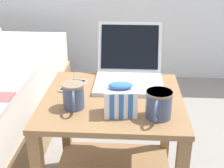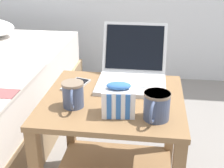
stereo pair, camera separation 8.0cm
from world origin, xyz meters
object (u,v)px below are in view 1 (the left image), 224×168
laptop (129,71)px  cell_phone (73,86)px  mug_front_right (73,95)px  mug_front_left (159,103)px  snack_bag (120,100)px

laptop → cell_phone: 0.27m
mug_front_right → cell_phone: bearing=101.0°
laptop → cell_phone: size_ratio=2.12×
laptop → mug_front_right: laptop is taller
cell_phone → laptop: bearing=18.7°
laptop → mug_front_right: 0.35m
laptop → cell_phone: (-0.25, -0.08, -0.04)m
laptop → mug_front_left: bearing=-71.7°
laptop → snack_bag: size_ratio=2.67×
laptop → snack_bag: 0.32m
mug_front_right → cell_phone: size_ratio=0.79×
cell_phone → mug_front_right: bearing=-79.0°
mug_front_left → cell_phone: mug_front_left is taller
laptop → snack_bag: laptop is taller
laptop → mug_front_right: (-0.21, -0.28, 0.01)m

